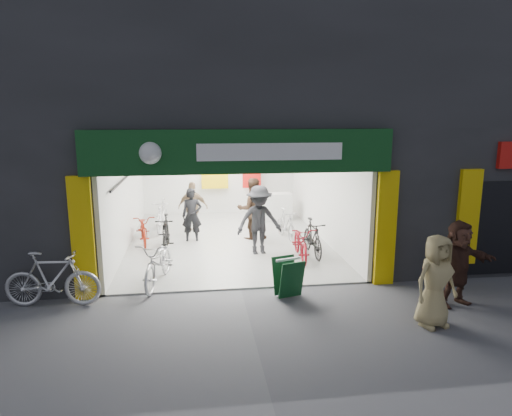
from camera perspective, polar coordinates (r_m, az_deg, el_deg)
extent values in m
plane|color=#56565B|center=(10.22, -1.88, -10.18)|extent=(60.00, 60.00, 0.00)
cube|color=#232326|center=(14.70, -0.05, 19.27)|extent=(16.00, 10.00, 4.50)
cube|color=#232326|center=(15.28, -25.01, 2.84)|extent=(5.00, 10.00, 3.50)
cube|color=#232326|center=(16.16, 17.86, 3.80)|extent=(6.00, 10.00, 3.50)
cube|color=#9E9E99|center=(14.00, -3.57, -4.04)|extent=(6.00, 8.00, 0.04)
cube|color=silver|center=(17.70, -4.61, 4.47)|extent=(6.00, 0.20, 3.20)
cube|color=silver|center=(13.77, -16.00, 2.00)|extent=(0.10, 8.00, 3.20)
cube|color=silver|center=(14.17, 8.35, 2.59)|extent=(0.10, 8.00, 3.20)
cube|color=white|center=(13.49, -3.74, 9.29)|extent=(6.00, 8.00, 0.10)
cube|color=black|center=(9.60, -2.08, 8.96)|extent=(6.00, 0.30, 0.30)
cube|color=#0D3B19|center=(9.40, -1.93, 7.07)|extent=(6.40, 0.25, 0.90)
cube|color=white|center=(9.34, 1.85, 7.04)|extent=(3.00, 0.02, 0.35)
cube|color=yellow|center=(9.98, -20.84, -3.64)|extent=(0.45, 0.12, 2.60)
cube|color=yellow|center=(10.58, 15.92, -2.48)|extent=(0.45, 0.12, 2.60)
cube|color=yellow|center=(11.45, 24.96, -1.04)|extent=(0.50, 0.12, 2.20)
cylinder|color=black|center=(13.09, -15.92, 3.74)|extent=(0.06, 5.00, 0.06)
cube|color=silver|center=(16.51, 2.01, 0.11)|extent=(1.40, 0.60, 1.00)
cube|color=white|center=(10.70, -2.66, 8.32)|extent=(1.30, 0.35, 0.04)
cube|color=white|center=(12.49, -3.41, 8.78)|extent=(1.30, 0.35, 0.04)
cube|color=white|center=(14.29, -3.97, 9.13)|extent=(1.30, 0.35, 0.04)
cube|color=white|center=(16.08, -4.40, 9.41)|extent=(1.30, 0.35, 0.04)
imported|color=#BCBBC1|center=(10.60, -12.04, -6.61)|extent=(1.08, 2.11, 1.05)
imported|color=black|center=(13.10, -11.22, -3.13)|extent=(0.52, 1.70, 1.01)
imported|color=maroon|center=(14.01, -13.87, -2.52)|extent=(0.88, 1.80, 0.91)
imported|color=silver|center=(15.28, -11.66, -0.90)|extent=(0.71, 1.85, 1.08)
imported|color=black|center=(12.50, 7.09, -3.73)|extent=(0.52, 1.69, 1.01)
imported|color=maroon|center=(12.18, 5.63, -4.29)|extent=(0.74, 1.82, 0.94)
imported|color=#A6A6AA|center=(14.03, 3.80, -2.09)|extent=(0.70, 1.63, 0.95)
imported|color=silver|center=(10.06, -24.11, -8.11)|extent=(1.95, 0.70, 1.15)
imported|color=black|center=(13.80, -8.01, -0.94)|extent=(0.61, 0.41, 1.64)
imported|color=#332217|center=(13.94, -0.48, -0.13)|extent=(0.99, 0.80, 1.91)
imported|color=black|center=(12.40, 0.41, -1.59)|extent=(1.33, 0.87, 1.92)
imported|color=#7F664A|center=(14.97, -7.88, 0.09)|extent=(1.03, 0.60, 1.66)
imported|color=#9C8B5B|center=(8.91, 21.53, -8.49)|extent=(0.94, 0.72, 1.71)
imported|color=#3C241B|center=(10.01, 23.91, -6.35)|extent=(1.71, 0.91, 1.76)
cube|color=#0F3C1C|center=(9.58, 4.52, -8.96)|extent=(0.56, 0.34, 0.81)
cube|color=#0F3C1C|center=(9.87, 3.56, -8.32)|extent=(0.56, 0.34, 0.81)
cube|color=white|center=(9.60, 4.06, -6.42)|extent=(0.55, 0.20, 0.05)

